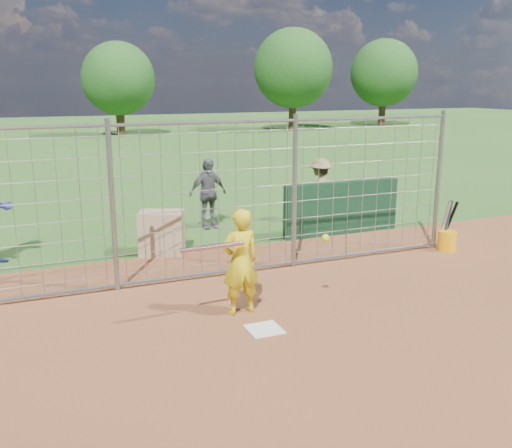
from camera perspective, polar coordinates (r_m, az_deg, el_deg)
name	(u,v)px	position (r m, az deg, el deg)	size (l,w,h in m)	color
ground	(258,324)	(7.62, 0.24, -9.99)	(100.00, 100.00, 0.00)	#2D591E
home_plate	(264,329)	(7.45, 0.84, -10.50)	(0.43, 0.43, 0.02)	silver
dugout_wall	(342,208)	(12.01, 8.55, 1.58)	(2.60, 0.20, 1.10)	#11381E
batter	(240,262)	(7.71, -1.59, -3.81)	(0.54, 0.35, 1.48)	gold
bystander_b	(208,193)	(12.36, -4.84, 3.06)	(0.89, 0.37, 1.53)	#515155
bystander_c	(320,190)	(12.95, 6.42, 3.36)	(0.94, 0.54, 1.45)	olive
equipment_bin	(162,233)	(10.65, -9.40, -0.87)	(0.80, 0.55, 0.80)	tan
equipment_in_play	(242,244)	(7.42, -1.43, -2.05)	(2.10, 0.14, 0.13)	silver
bucket_with_bats	(447,238)	(11.33, 18.55, -1.33)	(0.34, 0.39, 0.97)	#F2A50C
backstop_fence	(209,202)	(9.03, -4.69, 2.20)	(9.08, 0.08, 2.60)	gray
tree_line	(120,71)	(35.04, -13.49, 14.64)	(44.66, 6.72, 6.48)	#3F2B19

